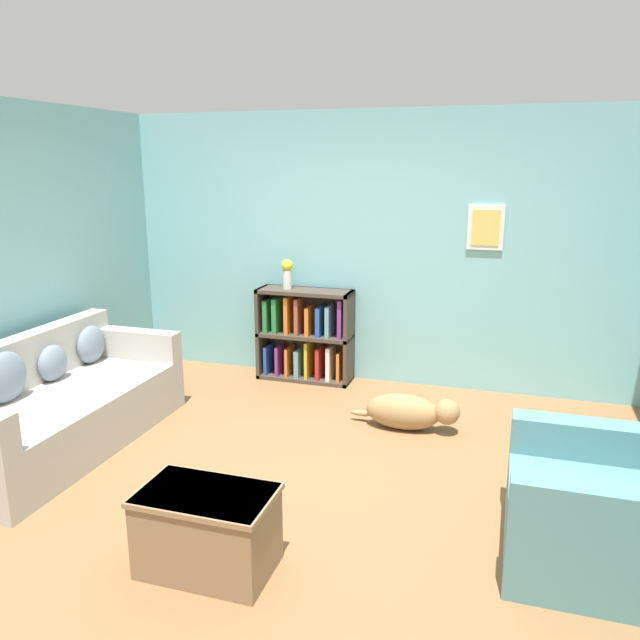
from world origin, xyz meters
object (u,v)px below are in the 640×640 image
at_px(recliner_chair, 624,509).
at_px(coffee_table, 207,528).
at_px(couch, 55,407).
at_px(dog, 409,412).
at_px(vase, 287,272).
at_px(bookshelf, 306,335).

distance_m(recliner_chair, coffee_table, 2.21).
relative_size(couch, dog, 2.27).
distance_m(couch, dog, 2.76).
bearing_deg(dog, couch, -156.59).
height_order(dog, vase, vase).
height_order(coffee_table, vase, vase).
bearing_deg(bookshelf, dog, -37.79).
distance_m(couch, bookshelf, 2.43).
bearing_deg(dog, bookshelf, 142.21).
distance_m(bookshelf, recliner_chair, 3.49).
xyz_separation_m(bookshelf, dog, (1.20, -0.93, -0.30)).
height_order(bookshelf, dog, bookshelf).
xyz_separation_m(dog, vase, (-1.38, 0.92, 0.93)).
bearing_deg(recliner_chair, coffee_table, -161.77).
height_order(couch, bookshelf, bookshelf).
bearing_deg(bookshelf, recliner_chair, -42.40).
distance_m(bookshelf, dog, 1.55).
bearing_deg(couch, vase, 60.27).
height_order(recliner_chair, vase, vase).
relative_size(couch, bookshelf, 2.20).
distance_m(bookshelf, vase, 0.66).
xyz_separation_m(couch, coffee_table, (1.81, -1.02, -0.07)).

